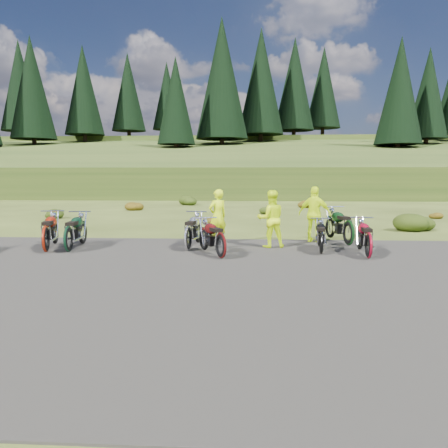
{
  "coord_description": "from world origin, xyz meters",
  "views": [
    {
      "loc": [
        1.46,
        -11.39,
        2.3
      ],
      "look_at": [
        0.67,
        1.5,
        0.85
      ],
      "focal_mm": 35.0,
      "sensor_mm": 36.0,
      "label": 1
    }
  ],
  "objects": [
    {
      "name": "conifer_19",
      "position": [
        -21.0,
        69.0,
        17.36
      ],
      "size": [
        6.16,
        6.16,
        16.0
      ],
      "color": "black",
      "rests_on": "ground"
    },
    {
      "name": "motorcycle_3",
      "position": [
        -0.43,
        1.58,
        0.0
      ],
      "size": [
        0.93,
        2.21,
        1.13
      ],
      "primitive_type": null,
      "rotation": [
        0.0,
        0.0,
        1.47
      ],
      "color": "#BBBCC1",
      "rests_on": "ground"
    },
    {
      "name": "conifer_23",
      "position": [
        3.0,
        62.0,
        17.47
      ],
      "size": [
        7.48,
        7.48,
        19.0
      ],
      "color": "black",
      "rests_on": "ground"
    },
    {
      "name": "shrub_2",
      "position": [
        -6.2,
        16.6,
        0.38
      ],
      "size": [
        1.3,
        1.3,
        0.77
      ],
      "primitive_type": "ellipsoid",
      "color": "#62390C",
      "rests_on": "ground"
    },
    {
      "name": "conifer_17",
      "position": [
        -33.0,
        57.0,
        15.97
      ],
      "size": [
        7.04,
        7.04,
        18.0
      ],
      "color": "black",
      "rests_on": "ground"
    },
    {
      "name": "conifer_26",
      "position": [
        21.0,
        49.0,
        13.37
      ],
      "size": [
        6.16,
        6.16,
        16.0
      ],
      "color": "black",
      "rests_on": "ground"
    },
    {
      "name": "motorcycle_6",
      "position": [
        4.69,
        0.58,
        0.0
      ],
      "size": [
        0.8,
        2.07,
        1.06
      ],
      "primitive_type": null,
      "rotation": [
        0.0,
        0.0,
        1.51
      ],
      "color": "maroon",
      "rests_on": "ground"
    },
    {
      "name": "motorcycle_4",
      "position": [
        0.65,
        0.36,
        0.0
      ],
      "size": [
        1.49,
        2.11,
        1.06
      ],
      "primitive_type": null,
      "rotation": [
        0.0,
        0.0,
        2.02
      ],
      "color": "#470C0B",
      "rests_on": "ground"
    },
    {
      "name": "shrub_8",
      "position": [
        11.2,
        12.4,
        0.23
      ],
      "size": [
        0.77,
        0.77,
        0.45
      ],
      "primitive_type": "ellipsoid",
      "color": "#62390C",
      "rests_on": "ground"
    },
    {
      "name": "conifer_27",
      "position": [
        27.0,
        55.0,
        14.06
      ],
      "size": [
        5.72,
        5.72,
        15.0
      ],
      "color": "black",
      "rests_on": "ground"
    },
    {
      "name": "person_right_b",
      "position": [
        3.64,
        3.55,
        0.95
      ],
      "size": [
        1.2,
        0.84,
        1.9
      ],
      "primitive_type": "imported",
      "rotation": [
        0.0,
        0.0,
        2.76
      ],
      "color": "#CEED0C",
      "rests_on": "ground"
    },
    {
      "name": "hill_slope",
      "position": [
        0.0,
        50.0,
        0.0
      ],
      "size": [
        300.0,
        45.97,
        9.37
      ],
      "primitive_type": null,
      "rotation": [
        0.14,
        0.0,
        0.0
      ],
      "color": "#2B4015",
      "rests_on": "ground"
    },
    {
      "name": "hill_plateau",
      "position": [
        0.0,
        110.0,
        0.0
      ],
      "size": [
        300.0,
        90.0,
        9.17
      ],
      "primitive_type": "cube",
      "color": "#2B4015",
      "rests_on": "ground"
    },
    {
      "name": "motorcycle_1",
      "position": [
        -4.58,
        1.0,
        0.0
      ],
      "size": [
        1.29,
        2.35,
        1.17
      ],
      "primitive_type": null,
      "rotation": [
        0.0,
        0.0,
        1.83
      ],
      "color": "maroon",
      "rests_on": "ground"
    },
    {
      "name": "conifer_20",
      "position": [
        -15.0,
        75.0,
        17.65
      ],
      "size": [
        5.72,
        5.72,
        15.0
      ],
      "color": "black",
      "rests_on": "ground"
    },
    {
      "name": "person_right_a",
      "position": [
        2.1,
        2.33,
        0.9
      ],
      "size": [
        0.97,
        0.81,
        1.8
      ],
      "primitive_type": "imported",
      "rotation": [
        0.0,
        0.0,
        3.3
      ],
      "color": "#CEED0C",
      "rests_on": "ground"
    },
    {
      "name": "conifer_25",
      "position": [
        15.0,
        74.0,
        18.66
      ],
      "size": [
        6.6,
        6.6,
        17.0
      ],
      "color": "black",
      "rests_on": "ground"
    },
    {
      "name": "gravel_pad",
      "position": [
        0.0,
        -2.0,
        0.0
      ],
      "size": [
        20.0,
        12.0,
        0.04
      ],
      "primitive_type": "cube",
      "color": "black",
      "rests_on": "ground"
    },
    {
      "name": "shrub_3",
      "position": [
        -3.3,
        21.9,
        0.46
      ],
      "size": [
        1.56,
        1.56,
        0.92
      ],
      "primitive_type": "ellipsoid",
      "color": "#21380E",
      "rests_on": "ground"
    },
    {
      "name": "motorcycle_7",
      "position": [
        4.64,
        2.85,
        0.0
      ],
      "size": [
        1.23,
        2.42,
        1.21
      ],
      "primitive_type": null,
      "rotation": [
        0.0,
        0.0,
        1.78
      ],
      "color": "black",
      "rests_on": "ground"
    },
    {
      "name": "shrub_5",
      "position": [
        2.5,
        14.5,
        0.31
      ],
      "size": [
        1.03,
        1.03,
        0.61
      ],
      "primitive_type": "ellipsoid",
      "color": "#21380E",
      "rests_on": "ground"
    },
    {
      "name": "motorcycle_5",
      "position": [
        3.5,
        1.17,
        0.0
      ],
      "size": [
        0.83,
        1.92,
        0.98
      ],
      "primitive_type": null,
      "rotation": [
        0.0,
        0.0,
        1.46
      ],
      "color": "black",
      "rests_on": "ground"
    },
    {
      "name": "conifer_18",
      "position": [
        -27.0,
        63.0,
        16.66
      ],
      "size": [
        6.6,
        6.6,
        17.0
      ],
      "color": "black",
      "rests_on": "ground"
    },
    {
      "name": "motorcycle_2",
      "position": [
        -3.93,
        1.1,
        0.0
      ],
      "size": [
        0.93,
        2.24,
        1.15
      ],
      "primitive_type": null,
      "rotation": [
        0.0,
        0.0,
        1.66
      ],
      "color": "black",
      "rests_on": "ground"
    },
    {
      "name": "shrub_4",
      "position": [
        -0.4,
        9.2,
        0.23
      ],
      "size": [
        0.77,
        0.77,
        0.45
      ],
      "primitive_type": "ellipsoid",
      "color": "#62390C",
      "rests_on": "ground"
    },
    {
      "name": "ground",
      "position": [
        0.0,
        0.0,
        0.0
      ],
      "size": [
        300.0,
        300.0,
        0.0
      ],
      "primitive_type": "plane",
      "color": "#344015",
      "rests_on": "ground"
    },
    {
      "name": "shrub_6",
      "position": [
        5.4,
        19.8,
        0.38
      ],
      "size": [
        1.3,
        1.3,
        0.77
      ],
      "primitive_type": "ellipsoid",
      "color": "#62390C",
      "rests_on": "ground"
    },
    {
      "name": "shrub_1",
      "position": [
        -9.1,
        11.3,
        0.31
      ],
      "size": [
        1.03,
        1.03,
        0.61
      ],
      "primitive_type": "ellipsoid",
      "color": "#21380E",
      "rests_on": "ground"
    },
    {
      "name": "conifer_15",
      "position": [
        -45.0,
        76.0,
        20.16
      ],
      "size": [
        7.92,
        7.92,
        20.0
      ],
      "color": "black",
      "rests_on": "ground"
    },
    {
      "name": "shrub_7",
      "position": [
        8.3,
        7.1,
        0.46
      ],
      "size": [
        1.56,
        1.56,
        0.92
      ],
      "primitive_type": "ellipsoid",
      "color": "#21380E",
      "rests_on": "ground"
    },
    {
      "name": "conifer_22",
      "position": [
        -3.0,
        56.0,
        16.77
      ],
      "size": [
        7.92,
        7.92,
        20.0
      ],
      "color": "black",
      "rests_on": "ground"
    },
    {
      "name": "conifer_21",
      "position": [
        -9.0,
        50.0,
        12.56
      ],
      "size": [
        5.28,
        5.28,
        14.0
      ],
      "color": "black",
      "rests_on": "ground"
    },
    {
      "name": "person_middle",
      "position": [
        0.36,
        3.06,
        0.9
      ],
      "size": [
        0.79,
        0.73,
        1.8
      ],
      "primitive_type": "imported",
      "rotation": [
        0.0,
        0.0,
        3.74
      ],
      "color": "#CEED0C",
      "rests_on": "ground"
    },
    {
      "name": "conifer_24",
      "position": [
        9.0,
        68.0,
        18.16
      ],
      "size": [
        7.04,
        7.04,
        18.0
      ],
      "color": "black",
      "rests_on": "ground"
    }
  ]
}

